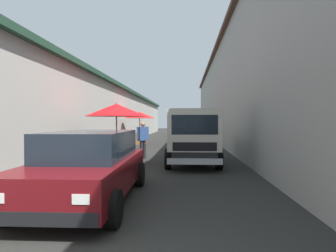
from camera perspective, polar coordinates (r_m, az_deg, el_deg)
ground at (r=15.71m, az=-0.45°, el=-5.03°), size 90.00×90.00×0.00m
building_left_whitewash at (r=19.63m, az=-20.71°, el=2.38°), size 49.80×7.50×4.26m
building_right_concrete at (r=18.82m, az=22.06°, el=6.90°), size 49.80×7.50×7.19m
fruit_stall_far_right at (r=19.15m, az=-6.13°, el=1.51°), size 2.27×2.27×2.42m
fruit_stall_near_right at (r=10.53m, az=-11.18°, el=2.01°), size 2.44×2.44×2.43m
fruit_stall_near_left at (r=18.55m, az=7.06°, el=0.92°), size 2.88×2.88×2.09m
hatchback_car at (r=5.79m, az=-16.74°, el=-8.25°), size 3.95×2.00×1.45m
delivery_truck at (r=9.78m, az=5.33°, el=-2.63°), size 4.97×2.07×2.08m
vendor_by_crates at (r=11.71m, az=-5.49°, el=-2.48°), size 0.50×0.47×1.64m
plastic_stool at (r=12.49m, az=-10.35°, el=-5.12°), size 0.30×0.30×0.43m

